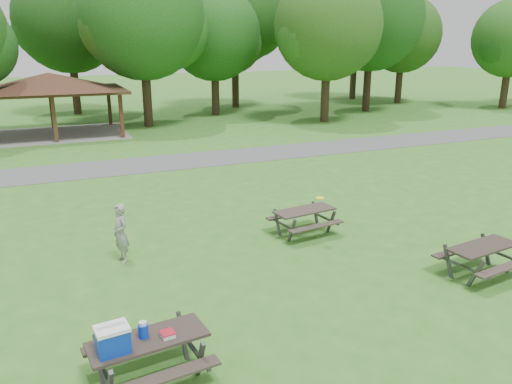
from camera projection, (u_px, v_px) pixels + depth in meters
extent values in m
plane|color=#316F1F|center=(285.00, 300.00, 11.25)|extent=(160.00, 160.00, 0.00)
cube|color=#4D4D50|center=(154.00, 164.00, 23.57)|extent=(120.00, 3.20, 0.02)
cube|color=#3C2715|center=(54.00, 120.00, 28.11)|extent=(0.22, 0.22, 2.60)
cube|color=#361D13|center=(52.00, 108.00, 32.86)|extent=(0.22, 0.22, 2.60)
cube|color=#3C2115|center=(121.00, 116.00, 29.50)|extent=(0.22, 0.22, 2.60)
cube|color=#352113|center=(109.00, 106.00, 34.25)|extent=(0.22, 0.22, 2.60)
cube|color=#362315|center=(50.00, 91.00, 30.09)|extent=(8.60, 6.60, 0.16)
pyramid|color=#382116|center=(49.00, 81.00, 29.92)|extent=(7.01, 7.01, 1.00)
cube|color=gray|center=(55.00, 134.00, 30.86)|extent=(8.40, 6.40, 0.03)
cylinder|color=black|center=(147.00, 96.00, 33.41)|extent=(0.60, 0.60, 4.02)
sphere|color=#154714|center=(142.00, 17.00, 31.95)|extent=(8.00, 8.00, 8.00)
sphere|color=#184B15|center=(169.00, 30.00, 33.12)|extent=(5.20, 5.20, 5.20)
sphere|color=#1E4614|center=(118.00, 27.00, 31.35)|extent=(4.80, 4.80, 4.80)
cylinder|color=#312016|center=(215.00, 92.00, 38.83)|extent=(0.60, 0.60, 3.43)
sphere|color=#144814|center=(214.00, 34.00, 37.56)|extent=(7.00, 7.00, 7.00)
sphere|color=#1D4614|center=(232.00, 44.00, 38.62)|extent=(4.55, 4.55, 4.55)
sphere|color=#1C4D16|center=(197.00, 41.00, 37.01)|extent=(4.20, 4.20, 4.20)
cylinder|color=black|center=(325.00, 95.00, 35.31)|extent=(0.60, 0.60, 3.78)
sphere|color=#1F4915|center=(328.00, 26.00, 33.95)|extent=(7.40, 7.40, 7.40)
sphere|color=#123E11|center=(346.00, 37.00, 35.05)|extent=(4.81, 4.81, 4.81)
sphere|color=#1D4F16|center=(310.00, 34.00, 33.38)|extent=(4.44, 4.44, 4.44)
cylinder|color=black|center=(367.00, 85.00, 40.58)|extent=(0.60, 0.60, 4.20)
sphere|color=#123F12|center=(371.00, 18.00, 39.06)|extent=(8.20, 8.20, 8.20)
sphere|color=#1A3F12|center=(387.00, 29.00, 40.26)|extent=(5.33, 5.33, 5.33)
sphere|color=#1F4A15|center=(355.00, 26.00, 38.45)|extent=(4.92, 4.92, 4.92)
cylinder|color=black|center=(399.00, 83.00, 46.00)|extent=(0.60, 0.60, 3.57)
sphere|color=#1C4413|center=(403.00, 34.00, 44.73)|extent=(6.80, 6.80, 6.80)
sphere|color=#1B4F16|center=(414.00, 42.00, 45.77)|extent=(4.42, 4.42, 4.42)
sphere|color=#123F12|center=(391.00, 40.00, 44.19)|extent=(4.08, 4.08, 4.08)
cylinder|color=black|center=(505.00, 88.00, 42.56)|extent=(0.60, 0.60, 3.36)
sphere|color=#1A4B15|center=(512.00, 38.00, 41.37)|extent=(6.40, 6.40, 6.40)
sphere|color=#123F12|center=(502.00, 44.00, 40.85)|extent=(3.84, 3.84, 3.84)
cylinder|color=#311F15|center=(75.00, 88.00, 38.93)|extent=(0.60, 0.60, 4.13)
sphere|color=#144112|center=(68.00, 19.00, 37.46)|extent=(8.00, 8.00, 8.00)
sphere|color=#1A4212|center=(94.00, 30.00, 38.63)|extent=(5.20, 5.20, 5.20)
sphere|color=#174814|center=(46.00, 27.00, 36.86)|extent=(4.80, 4.80, 4.80)
cylinder|color=black|center=(235.00, 81.00, 42.87)|extent=(0.60, 0.60, 4.55)
sphere|color=#164413|center=(235.00, 14.00, 41.29)|extent=(8.40, 8.40, 8.40)
sphere|color=#1A4413|center=(254.00, 25.00, 42.50)|extent=(5.46, 5.46, 5.46)
sphere|color=#1D4B15|center=(216.00, 21.00, 40.66)|extent=(5.04, 5.04, 5.04)
cylinder|color=black|center=(353.00, 77.00, 49.10)|extent=(0.60, 0.60, 4.27)
sphere|color=#174413|center=(356.00, 22.00, 47.61)|extent=(8.00, 8.00, 8.00)
sphere|color=#184D16|center=(370.00, 31.00, 48.78)|extent=(5.20, 5.20, 5.20)
sphere|color=#164212|center=(343.00, 28.00, 47.00)|extent=(4.80, 4.80, 4.80)
cube|color=black|center=(148.00, 339.00, 8.36)|extent=(2.04, 0.99, 0.05)
cube|color=#2D2620|center=(162.00, 378.00, 7.92)|extent=(1.99, 0.49, 0.04)
cube|color=black|center=(138.00, 337.00, 9.00)|extent=(1.99, 0.49, 0.04)
cube|color=#474649|center=(99.00, 360.00, 8.47)|extent=(0.11, 0.42, 0.86)
cube|color=#3A393C|center=(104.00, 372.00, 8.11)|extent=(0.24, 1.60, 0.05)
cube|color=#444447|center=(200.00, 359.00, 8.49)|extent=(0.11, 0.42, 0.86)
cube|color=#424244|center=(182.00, 336.00, 9.18)|extent=(0.11, 0.42, 0.86)
cube|color=#3D3D40|center=(191.00, 345.00, 8.82)|extent=(0.24, 1.60, 0.05)
cube|color=#0B31B2|center=(113.00, 341.00, 7.93)|extent=(0.53, 0.42, 0.39)
cube|color=white|center=(112.00, 329.00, 7.86)|extent=(0.56, 0.44, 0.06)
cylinder|color=silver|center=(111.00, 324.00, 7.84)|extent=(0.43, 0.08, 0.03)
cylinder|color=#0D32C9|center=(143.00, 331.00, 8.34)|extent=(0.18, 0.18, 0.24)
cylinder|color=silver|center=(143.00, 323.00, 8.30)|extent=(0.13, 0.13, 0.05)
cube|color=silver|center=(168.00, 335.00, 8.38)|extent=(0.24, 0.24, 0.08)
cube|color=#B51426|center=(168.00, 332.00, 8.36)|extent=(0.25, 0.25, 0.02)
cube|color=#312923|center=(305.00, 210.00, 14.85)|extent=(1.92, 0.96, 0.05)
cube|color=#312A23|center=(317.00, 226.00, 14.44)|extent=(1.86, 0.49, 0.04)
cube|color=#2F2622|center=(293.00, 214.00, 15.44)|extent=(1.86, 0.49, 0.04)
cube|color=#424244|center=(292.00, 231.00, 14.30)|extent=(0.11, 0.39, 0.80)
cube|color=#464749|center=(277.00, 222.00, 14.94)|extent=(0.11, 0.39, 0.80)
cube|color=#3B3A3D|center=(284.00, 225.00, 14.61)|extent=(0.25, 1.50, 0.05)
cube|color=#424244|center=(331.00, 222.00, 14.99)|extent=(0.11, 0.39, 0.80)
cube|color=#434346|center=(315.00, 214.00, 15.62)|extent=(0.11, 0.39, 0.80)
cube|color=#3A3A3C|center=(323.00, 217.00, 15.29)|extent=(0.25, 1.50, 0.05)
cube|color=black|center=(483.00, 247.00, 12.21)|extent=(1.95, 0.97, 0.05)
cube|color=#332924|center=(504.00, 268.00, 11.79)|extent=(1.90, 0.50, 0.04)
cube|color=#2F2722|center=(460.00, 250.00, 12.81)|extent=(1.90, 0.50, 0.04)
cube|color=#434346|center=(476.00, 274.00, 11.65)|extent=(0.11, 0.40, 0.82)
cube|color=#414144|center=(448.00, 261.00, 12.30)|extent=(0.11, 0.40, 0.82)
cube|color=#414144|center=(462.00, 266.00, 11.96)|extent=(0.25, 1.52, 0.05)
cube|color=#38383A|center=(486.00, 250.00, 12.99)|extent=(0.11, 0.40, 0.82)
cube|color=#3D3E40|center=(499.00, 254.00, 12.66)|extent=(0.25, 1.52, 0.05)
cylinder|color=#FFF428|center=(320.00, 198.00, 13.90)|extent=(0.31, 0.31, 0.02)
imported|color=gray|center=(121.00, 233.00, 12.99)|extent=(0.53, 0.66, 1.58)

